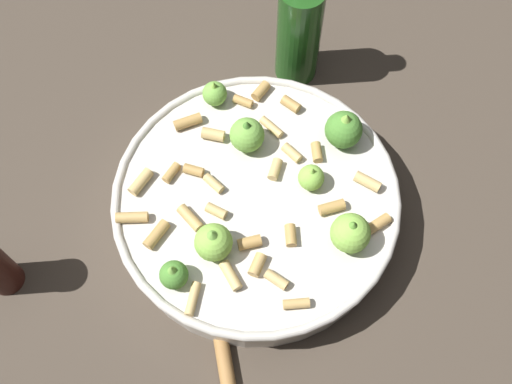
# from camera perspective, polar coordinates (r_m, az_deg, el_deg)

# --- Properties ---
(ground_plane) EXTENTS (2.40, 2.40, 0.00)m
(ground_plane) POSITION_cam_1_polar(r_m,az_deg,el_deg) (0.72, 0.00, -2.22)
(ground_plane) COLOR #42382D
(cooking_pan) EXTENTS (0.32, 0.32, 0.11)m
(cooking_pan) POSITION_cam_1_polar(r_m,az_deg,el_deg) (0.69, 0.11, -1.05)
(cooking_pan) COLOR beige
(cooking_pan) RESTS_ON ground
(olive_oil_bottle) EXTENTS (0.05, 0.05, 0.19)m
(olive_oil_bottle) POSITION_cam_1_polar(r_m,az_deg,el_deg) (0.76, 4.03, 14.81)
(olive_oil_bottle) COLOR #1E4C19
(olive_oil_bottle) RESTS_ON ground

